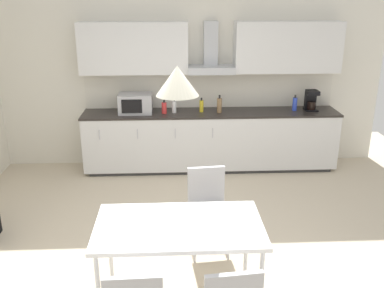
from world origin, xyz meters
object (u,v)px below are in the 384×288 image
object	(u,v)px
microwave	(135,103)
bottle_white	(174,107)
bottle_yellow	(201,106)
bottle_red	(164,108)
chair_far_right	(208,202)
bottle_blue	(295,104)
dining_table	(179,229)
coffee_maker	(311,100)
pendant_lamp	(177,81)
bottle_brown	(219,105)

from	to	relation	value
microwave	bottle_white	size ratio (longest dim) A/B	2.27
bottle_yellow	bottle_red	size ratio (longest dim) A/B	1.07
microwave	bottle_red	bearing A→B (deg)	-7.29
bottle_red	bottle_yellow	bearing A→B (deg)	5.81
bottle_white	chair_far_right	size ratio (longest dim) A/B	0.24
bottle_red	bottle_white	distance (m)	0.15
bottle_blue	dining_table	distance (m)	3.47
coffee_maker	bottle_yellow	bearing A→B (deg)	-179.16
coffee_maker	bottle_white	distance (m)	2.03
bottle_yellow	chair_far_right	bearing A→B (deg)	-92.31
bottle_blue	pendant_lamp	world-z (taller)	pendant_lamp
bottle_yellow	dining_table	xyz separation A→B (m)	(-0.39, -2.95, -0.30)
microwave	coffee_maker	bearing A→B (deg)	0.58
dining_table	pendant_lamp	xyz separation A→B (m)	(-0.00, -0.00, 1.24)
microwave	bottle_brown	xyz separation A→B (m)	(1.21, -0.05, -0.03)
chair_far_right	bottle_brown	bearing A→B (deg)	80.78
bottle_brown	bottle_white	xyz separation A→B (m)	(-0.66, 0.03, -0.02)
microwave	bottle_blue	bearing A→B (deg)	0.37
microwave	dining_table	distance (m)	3.02
bottle_red	chair_far_right	size ratio (longest dim) A/B	0.22
microwave	bottle_blue	xyz separation A→B (m)	(2.34, 0.01, -0.04)
coffee_maker	bottle_red	bearing A→B (deg)	-177.91
bottle_brown	pendant_lamp	distance (m)	3.11
bottle_blue	bottle_brown	bearing A→B (deg)	-176.46
microwave	bottle_red	xyz separation A→B (m)	(0.41, -0.05, -0.06)
coffee_maker	bottle_blue	xyz separation A→B (m)	(-0.24, -0.01, -0.05)
microwave	bottle_white	xyz separation A→B (m)	(0.56, -0.02, -0.05)
microwave	pendant_lamp	distance (m)	3.13
microwave	bottle_blue	world-z (taller)	microwave
bottle_blue	bottle_red	distance (m)	1.93
chair_far_right	pendant_lamp	xyz separation A→B (m)	(-0.30, -0.77, 1.39)
microwave	chair_far_right	xyz separation A→B (m)	(0.87, -2.17, -0.49)
bottle_blue	bottle_red	bearing A→B (deg)	-177.98
bottle_white	bottle_yellow	bearing A→B (deg)	3.59
dining_table	bottle_blue	bearing A→B (deg)	59.04
bottle_red	bottle_brown	size ratio (longest dim) A/B	0.75
chair_far_right	bottle_white	bearing A→B (deg)	98.27
bottle_red	dining_table	distance (m)	2.91
bottle_brown	pendant_lamp	size ratio (longest dim) A/B	0.81
bottle_brown	chair_far_right	size ratio (longest dim) A/B	0.30
bottle_blue	bottle_yellow	distance (m)	1.38
bottle_red	chair_far_right	world-z (taller)	bottle_red
dining_table	pendant_lamp	size ratio (longest dim) A/B	4.34
bottle_blue	dining_table	size ratio (longest dim) A/B	0.17
bottle_red	dining_table	xyz separation A→B (m)	(0.15, -2.89, -0.29)
bottle_blue	coffee_maker	bearing A→B (deg)	2.69
bottle_blue	chair_far_right	world-z (taller)	bottle_blue
microwave	bottle_white	distance (m)	0.56
bottle_yellow	dining_table	size ratio (longest dim) A/B	0.15
microwave	bottle_yellow	distance (m)	0.96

